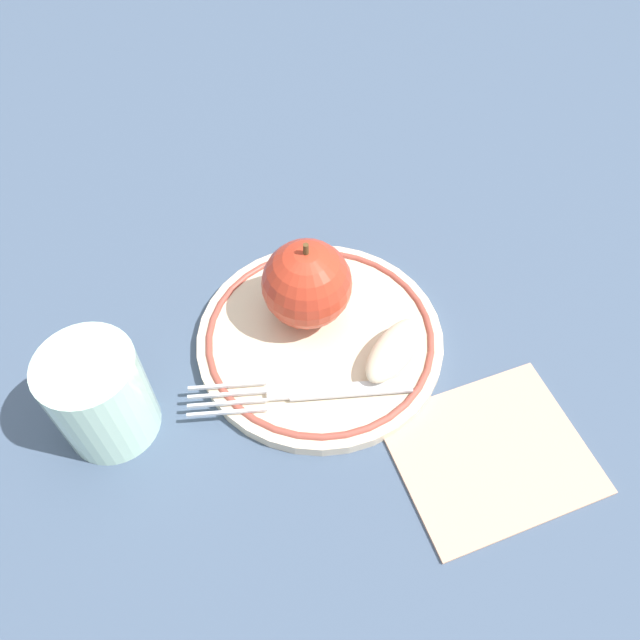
# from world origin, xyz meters

# --- Properties ---
(ground_plane) EXTENTS (2.00, 2.00, 0.00)m
(ground_plane) POSITION_xyz_m (0.00, 0.00, 0.00)
(ground_plane) COLOR #41536C
(plate) EXTENTS (0.21, 0.21, 0.01)m
(plate) POSITION_xyz_m (0.01, -0.01, 0.01)
(plate) COLOR beige
(plate) RESTS_ON ground_plane
(apple_red_whole) EXTENTS (0.08, 0.08, 0.09)m
(apple_red_whole) POSITION_xyz_m (-0.00, -0.03, 0.05)
(apple_red_whole) COLOR red
(apple_red_whole) RESTS_ON plate
(apple_slice_front) EXTENTS (0.08, 0.04, 0.02)m
(apple_slice_front) POSITION_xyz_m (-0.01, 0.05, 0.03)
(apple_slice_front) COLOR beige
(apple_slice_front) RESTS_ON plate
(fork) EXTENTS (0.15, 0.13, 0.00)m
(fork) POSITION_xyz_m (0.06, 0.03, 0.02)
(fork) COLOR silver
(fork) RESTS_ON plate
(drinking_glass) EXTENTS (0.07, 0.07, 0.09)m
(drinking_glass) POSITION_xyz_m (0.18, -0.07, 0.04)
(drinking_glass) COLOR silver
(drinking_glass) RESTS_ON ground_plane
(napkin_folded) EXTENTS (0.18, 0.17, 0.01)m
(napkin_folded) POSITION_xyz_m (-0.01, 0.16, 0.00)
(napkin_folded) COLOR tan
(napkin_folded) RESTS_ON ground_plane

